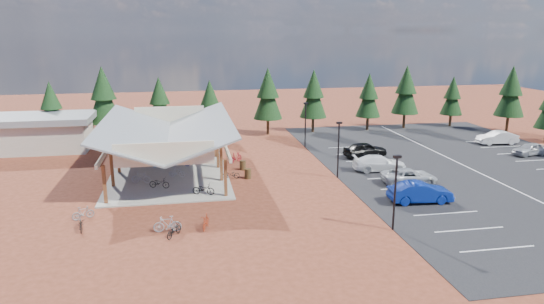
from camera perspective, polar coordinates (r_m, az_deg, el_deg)
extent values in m
plane|color=#552516|center=(41.20, 1.91, -4.21)|extent=(140.00, 140.00, 0.00)
cube|color=black|center=(50.87, 21.98, -1.66)|extent=(27.00, 44.00, 0.04)
cube|color=gray|center=(47.04, -11.94, -2.12)|extent=(10.60, 18.60, 0.10)
cube|color=brown|center=(39.02, -19.10, -3.60)|extent=(0.25, 0.25, 3.00)
cube|color=brown|center=(43.00, -18.30, -1.92)|extent=(0.25, 0.25, 3.00)
cube|color=brown|center=(47.03, -17.64, -0.53)|extent=(0.25, 0.25, 3.00)
cube|color=brown|center=(51.08, -17.09, 0.64)|extent=(0.25, 0.25, 3.00)
cube|color=brown|center=(55.15, -16.61, 1.64)|extent=(0.25, 0.25, 3.00)
cube|color=brown|center=(38.63, -5.49, -3.03)|extent=(0.25, 0.25, 3.00)
cube|color=brown|center=(42.65, -5.99, -1.39)|extent=(0.25, 0.25, 3.00)
cube|color=brown|center=(46.71, -6.39, -0.04)|extent=(0.25, 0.25, 3.00)
cube|color=brown|center=(50.78, -6.74, 1.10)|extent=(0.25, 0.25, 3.00)
cube|color=brown|center=(54.88, -7.03, 2.07)|extent=(0.25, 0.25, 3.00)
cube|color=beige|center=(46.74, -18.26, 1.23)|extent=(0.22, 18.00, 0.35)
cube|color=beige|center=(46.39, -5.95, 1.78)|extent=(0.22, 18.00, 0.35)
cube|color=slate|center=(46.31, -15.78, 2.43)|extent=(5.85, 19.40, 2.13)
cube|color=slate|center=(46.11, -8.59, 2.76)|extent=(5.85, 19.40, 2.13)
cube|color=beige|center=(37.36, -12.54, -0.24)|extent=(7.50, 0.15, 1.80)
cube|color=beige|center=(54.99, -11.94, 4.33)|extent=(7.50, 0.15, 1.80)
cube|color=#ADA593|center=(59.44, -25.39, 1.73)|extent=(10.00, 6.00, 3.20)
cube|color=slate|center=(59.10, -25.59, 3.57)|extent=(11.00, 7.00, 0.70)
cylinder|color=black|center=(32.92, 14.27, -4.84)|extent=(0.14, 0.14, 5.00)
cube|color=black|center=(32.20, 14.54, -0.54)|extent=(0.50, 0.25, 0.18)
cylinder|color=black|center=(43.64, 7.81, 0.13)|extent=(0.14, 0.14, 5.00)
cube|color=black|center=(43.10, 7.92, 3.42)|extent=(0.50, 0.25, 0.18)
cylinder|color=black|center=(54.90, 3.94, 3.10)|extent=(0.14, 0.14, 5.00)
cube|color=black|center=(54.47, 3.99, 5.74)|extent=(0.50, 0.25, 0.18)
cylinder|color=#3E2C16|center=(43.62, -2.86, -2.55)|extent=(0.60, 0.60, 0.90)
cylinder|color=#3E2C16|center=(46.35, -3.46, -1.56)|extent=(0.60, 0.60, 0.90)
cylinder|color=#382314|center=(62.80, -24.21, 1.78)|extent=(0.36, 0.36, 1.78)
cone|color=black|center=(62.29, -24.49, 4.50)|extent=(3.13, 3.13, 4.27)
cone|color=black|center=(62.06, -24.66, 6.12)|extent=(2.42, 2.42, 3.20)
cylinder|color=#382314|center=(61.93, -18.90, 2.30)|extent=(0.36, 0.36, 2.18)
cone|color=black|center=(61.33, -19.18, 5.70)|extent=(3.84, 3.84, 5.24)
cone|color=black|center=(61.08, -19.34, 7.72)|extent=(2.97, 2.97, 3.93)
cylinder|color=#382314|center=(61.80, -12.91, 2.52)|extent=(0.36, 0.36, 1.83)
cone|color=black|center=(61.27, -13.07, 5.38)|extent=(3.23, 3.23, 4.40)
cone|color=black|center=(61.03, -13.17, 7.08)|extent=(2.50, 2.50, 3.30)
cylinder|color=#382314|center=(60.80, -7.21, 2.54)|extent=(0.36, 0.36, 1.74)
cone|color=black|center=(60.29, -7.29, 5.30)|extent=(3.07, 3.07, 4.19)
cone|color=black|center=(60.05, -7.34, 6.95)|extent=(2.37, 2.37, 3.14)
cylinder|color=#382314|center=(61.98, -0.48, 3.03)|extent=(0.36, 0.36, 2.08)
cone|color=black|center=(61.40, -0.49, 6.26)|extent=(3.65, 3.65, 4.98)
cone|color=black|center=(61.15, -0.49, 8.19)|extent=(2.82, 2.82, 3.74)
cylinder|color=#382314|center=(63.70, 4.83, 3.24)|extent=(0.36, 0.36, 1.99)
cone|color=black|center=(63.15, 4.89, 6.25)|extent=(3.50, 3.50, 4.77)
cone|color=black|center=(62.91, 4.93, 8.05)|extent=(2.70, 2.70, 3.58)
cylinder|color=#382314|center=(66.03, 11.16, 3.35)|extent=(0.36, 0.36, 1.85)
cone|color=black|center=(65.53, 11.29, 6.04)|extent=(3.25, 3.25, 4.43)
cone|color=black|center=(65.30, 11.37, 7.64)|extent=(2.51, 2.51, 3.32)
cylinder|color=#382314|center=(68.55, 15.26, 3.60)|extent=(0.36, 0.36, 2.07)
cone|color=black|center=(68.02, 15.45, 6.51)|extent=(3.64, 3.64, 4.97)
cone|color=black|center=(67.80, 15.57, 8.25)|extent=(2.82, 2.82, 3.73)
cylinder|color=#382314|center=(71.76, 20.23, 3.53)|extent=(0.36, 0.36, 1.69)
cone|color=black|center=(71.33, 20.42, 5.80)|extent=(2.98, 2.98, 4.06)
cone|color=black|center=(71.14, 20.54, 7.14)|extent=(2.30, 2.30, 3.05)
cylinder|color=#382314|center=(70.92, 25.93, 3.02)|extent=(0.36, 0.36, 2.10)
cone|color=black|center=(70.41, 26.24, 5.88)|extent=(3.70, 3.70, 5.05)
cone|color=black|center=(70.19, 26.43, 7.57)|extent=(2.86, 2.86, 3.79)
imported|color=black|center=(41.70, -13.12, -3.55)|extent=(1.85, 1.16, 0.92)
imported|color=#93959B|center=(43.40, -15.16, -2.90)|extent=(1.78, 0.92, 1.03)
imported|color=#1C549F|center=(48.21, -14.32, -1.20)|extent=(1.92, 1.09, 0.96)
imported|color=maroon|center=(53.56, -15.47, 0.26)|extent=(1.69, 0.62, 1.00)
imported|color=black|center=(39.42, -8.06, -4.33)|extent=(1.90, 1.16, 0.94)
imported|color=#989AA1|center=(44.43, -11.10, -2.35)|extent=(1.60, 0.86, 0.92)
imported|color=#163B99|center=(48.01, -10.69, -1.05)|extent=(2.01, 1.24, 1.00)
imported|color=maroon|center=(51.06, -8.04, -0.09)|extent=(1.50, 0.52, 0.89)
imported|color=black|center=(34.98, -21.57, -7.87)|extent=(0.90, 1.76, 0.88)
imported|color=gray|center=(36.88, -21.34, -6.69)|extent=(1.58, 1.05, 0.93)
imported|color=maroon|center=(33.08, -7.80, -8.11)|extent=(0.90, 1.76, 1.02)
imported|color=black|center=(32.27, -11.46, -8.99)|extent=(1.33, 1.74, 0.88)
imported|color=#989AA0|center=(33.00, -12.21, -8.28)|extent=(1.84, 0.54, 1.11)
imported|color=maroon|center=(48.94, -4.30, -0.62)|extent=(1.66, 1.58, 1.08)
imported|color=black|center=(43.60, -4.85, -2.65)|extent=(1.58, 0.58, 0.83)
imported|color=navy|center=(39.13, 17.03, -4.55)|extent=(4.98, 2.04, 1.61)
imported|color=#AAAEB2|center=(43.55, 15.85, -2.77)|extent=(4.94, 2.55, 1.33)
imported|color=white|center=(46.92, 12.52, -1.28)|extent=(5.19, 2.58, 1.45)
imported|color=black|center=(51.68, 10.90, 0.29)|extent=(4.87, 2.63, 1.58)
imported|color=#A0A3A7|center=(58.34, 28.06, 0.31)|extent=(4.15, 2.28, 1.34)
imported|color=silver|center=(62.34, 24.96, 1.54)|extent=(4.70, 1.91, 1.52)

